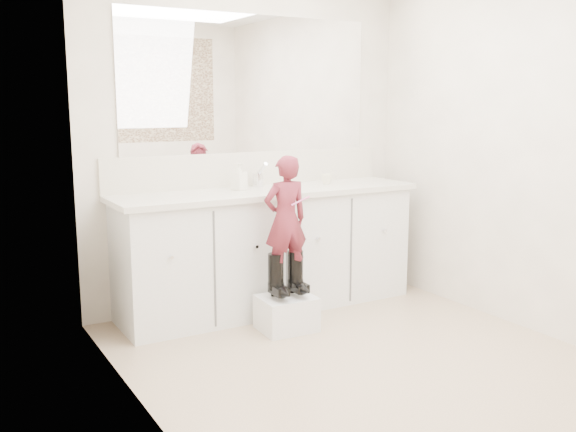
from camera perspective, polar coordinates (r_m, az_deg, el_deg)
floor at (r=3.88m, az=7.14°, el=-12.91°), size 3.00×3.00×0.00m
wall_back at (r=4.85m, az=-3.38°, el=6.41°), size 2.60×0.00×2.60m
wall_left at (r=2.98m, az=-12.72°, el=3.85°), size 0.00×3.00×3.00m
wall_right at (r=4.50m, az=20.85°, el=5.48°), size 0.00×3.00×3.00m
vanity_cabinet at (r=4.73m, az=-1.78°, el=-3.18°), size 2.20×0.55×0.85m
countertop at (r=4.63m, az=-1.72°, el=2.14°), size 2.28×0.58×0.04m
backsplash at (r=4.86m, az=-3.28°, el=4.23°), size 2.28×0.03×0.25m
mirror at (r=4.84m, az=-3.37°, el=11.61°), size 2.00×0.02×1.00m
faucet at (r=4.77m, az=-2.67°, el=3.21°), size 0.08×0.08×0.10m
cup at (r=4.93m, az=3.44°, el=3.32°), size 0.09×0.09×0.08m
soap_bottle at (r=4.60m, az=-4.37°, el=3.52°), size 0.11×0.12×0.19m
step_stool at (r=4.34m, az=-0.13°, el=-8.63°), size 0.38×0.32×0.23m
boot_left at (r=4.24m, az=-1.09°, el=-5.35°), size 0.12×0.21×0.30m
boot_right at (r=4.31m, az=0.65°, el=-5.08°), size 0.12×0.21×0.30m
toddler at (r=4.19m, az=-0.22°, el=-0.32°), size 0.32×0.22×0.84m
toothbrush at (r=4.15m, az=1.12°, el=1.36°), size 0.14×0.02×0.06m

